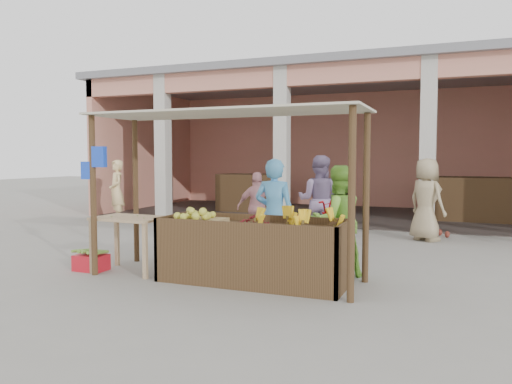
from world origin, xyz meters
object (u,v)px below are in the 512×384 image
at_px(vendor_blue, 274,211).
at_px(fruit_stall, 253,254).
at_px(vendor_green, 337,218).
at_px(side_table, 130,226).
at_px(motorcycle, 301,225).
at_px(red_crate, 91,263).

bearing_deg(vendor_blue, fruit_stall, 87.88).
height_order(vendor_blue, vendor_green, vendor_blue).
bearing_deg(side_table, motorcycle, 51.21).
xyz_separation_m(red_crate, vendor_blue, (2.62, 1.06, 0.80)).
height_order(fruit_stall, vendor_blue, vendor_blue).
distance_m(fruit_stall, vendor_blue, 0.97).
xyz_separation_m(vendor_green, motorcycle, (-0.97, 1.42, -0.33)).
bearing_deg(fruit_stall, side_table, -177.44).
bearing_deg(red_crate, vendor_green, 15.91).
bearing_deg(vendor_green, vendor_blue, -36.10).
relative_size(fruit_stall, vendor_green, 1.52).
distance_m(fruit_stall, side_table, 2.00).
distance_m(vendor_blue, motorcycle, 1.46).
bearing_deg(vendor_blue, motorcycle, -90.58).
height_order(red_crate, motorcycle, motorcycle).
bearing_deg(fruit_stall, vendor_blue, 88.23).
height_order(side_table, motorcycle, motorcycle).
xyz_separation_m(red_crate, vendor_green, (3.60, 1.04, 0.73)).
relative_size(fruit_stall, side_table, 2.44).
relative_size(red_crate, vendor_blue, 0.26).
distance_m(red_crate, motorcycle, 3.62).
bearing_deg(fruit_stall, motorcycle, 89.20).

